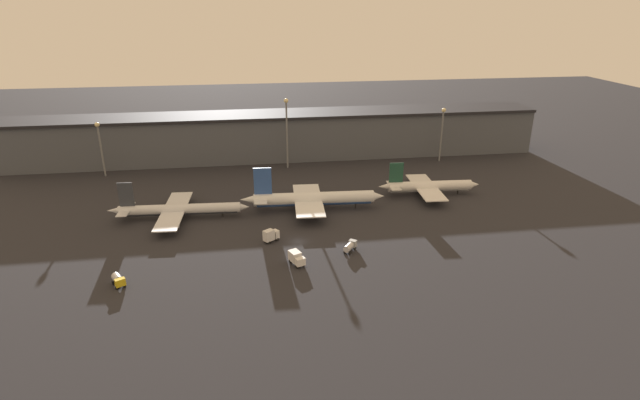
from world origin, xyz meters
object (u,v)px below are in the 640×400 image
object	(u,v)px
airplane_2	(429,186)
service_vehicle_3	(350,246)
airplane_0	(178,210)
service_vehicle_0	(271,235)
service_vehicle_1	(296,258)
service_vehicle_2	(118,280)
airplane_1	(313,199)

from	to	relation	value
airplane_2	service_vehicle_3	xyz separation A→B (m)	(-36.45, -38.71, -1.65)
airplane_0	service_vehicle_3	world-z (taller)	airplane_0
service_vehicle_0	service_vehicle_1	distance (m)	15.43
service_vehicle_0	service_vehicle_2	size ratio (longest dim) A/B	1.01
airplane_0	airplane_2	distance (m)	86.65
airplane_1	service_vehicle_3	size ratio (longest dim) A/B	9.25
airplane_1	service_vehicle_3	xyz separation A→B (m)	(6.33, -31.36, -2.18)
airplane_0	service_vehicle_0	bearing A→B (deg)	-33.63
service_vehicle_0	service_vehicle_1	xyz separation A→B (m)	(5.98, -14.23, -0.18)
airplane_0	service_vehicle_1	xyz separation A→B (m)	(34.30, -35.47, -1.05)
service_vehicle_1	service_vehicle_3	bearing A→B (deg)	84.56
service_vehicle_2	service_vehicle_0	bearing A→B (deg)	86.65
service_vehicle_1	service_vehicle_3	world-z (taller)	service_vehicle_1
airplane_0	airplane_1	distance (m)	43.48
airplane_2	airplane_0	bearing A→B (deg)	-171.22
airplane_0	service_vehicle_0	distance (m)	35.41
airplane_1	airplane_0	bearing A→B (deg)	-175.43
service_vehicle_3	airplane_2	bearing A→B (deg)	-6.66
service_vehicle_3	airplane_1	bearing A→B (deg)	48.04
service_vehicle_3	service_vehicle_0	bearing A→B (deg)	103.62
airplane_1	service_vehicle_3	bearing A→B (deg)	-75.33
airplane_2	service_vehicle_2	bearing A→B (deg)	-150.10
service_vehicle_0	service_vehicle_2	xyz separation A→B (m)	(-38.11, -18.59, -0.48)
airplane_2	service_vehicle_1	xyz separation A→B (m)	(-51.94, -43.82, -1.30)
airplane_2	service_vehicle_0	distance (m)	65.06
airplane_0	service_vehicle_3	distance (m)	58.33
service_vehicle_0	service_vehicle_3	size ratio (longest dim) A/B	0.96
airplane_2	service_vehicle_2	size ratio (longest dim) A/B	7.54
service_vehicle_3	service_vehicle_1	bearing A→B (deg)	144.88
airplane_0	service_vehicle_1	distance (m)	49.35
airplane_1	airplane_2	world-z (taller)	airplane_1
service_vehicle_1	service_vehicle_0	bearing A→B (deg)	179.11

